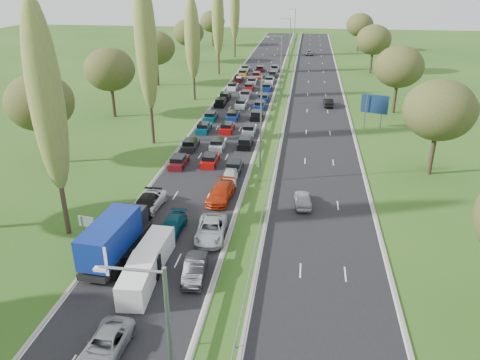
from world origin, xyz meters
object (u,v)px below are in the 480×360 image
at_px(near_car_2, 148,202).
at_px(info_sign, 86,224).
at_px(white_van_front, 139,278).
at_px(direction_sign, 374,106).
at_px(white_van_rear, 155,249).
at_px(blue_lorry, 115,236).
at_px(near_car_3, 146,205).

bearing_deg(near_car_2, info_sign, -115.67).
xyz_separation_m(near_car_2, info_sign, (-3.55, -6.12, 0.61)).
height_order(white_van_front, direction_sign, direction_sign).
height_order(near_car_2, white_van_rear, white_van_rear).
distance_m(near_car_2, white_van_rear, 9.46).
bearing_deg(near_car_2, white_van_front, -69.75).
bearing_deg(white_van_front, near_car_2, 101.78).
relative_size(blue_lorry, direction_sign, 1.70).
bearing_deg(white_van_front, info_sign, 132.96).
xyz_separation_m(blue_lorry, direction_sign, (25.00, 39.31, 1.62)).
xyz_separation_m(white_van_front, info_sign, (-7.17, 6.70, 0.33)).
bearing_deg(near_car_3, white_van_front, -72.52).
xyz_separation_m(near_car_3, blue_lorry, (0.25, -8.05, 1.15)).
height_order(white_van_rear, info_sign, info_sign).
distance_m(white_van_front, info_sign, 9.82).
xyz_separation_m(white_van_rear, info_sign, (-7.09, 2.65, 0.35)).
height_order(blue_lorry, info_sign, blue_lorry).
relative_size(blue_lorry, white_van_rear, 1.79).
height_order(near_car_3, white_van_front, white_van_front).
height_order(white_van_front, white_van_rear, white_van_front).
distance_m(near_car_2, direction_sign, 39.74).
distance_m(info_sign, direction_sign, 46.68).
relative_size(white_van_rear, info_sign, 2.36).
distance_m(white_van_rear, info_sign, 7.58).
relative_size(info_sign, direction_sign, 0.40).
bearing_deg(near_car_2, white_van_rear, -63.54).
bearing_deg(near_car_3, white_van_rear, -65.48).
relative_size(near_car_3, direction_sign, 1.02).
bearing_deg(white_van_rear, blue_lorry, -178.21).
bearing_deg(white_van_front, white_van_rear, 87.13).
bearing_deg(direction_sign, white_van_rear, -118.90).
relative_size(near_car_2, direction_sign, 1.02).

